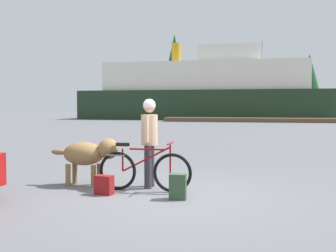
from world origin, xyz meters
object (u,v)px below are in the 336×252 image
dog (89,154)px  ferry_boat (206,92)px  bicycle (144,170)px  sailboat_moored (262,116)px  handbag_pannier (104,185)px  backpack (178,187)px  person_cyclist (149,134)px

dog → ferry_boat: 39.37m
bicycle → sailboat_moored: (2.46, 36.46, 0.12)m
handbag_pannier → ferry_boat: size_ratio=0.01×
dog → handbag_pannier: 1.01m
handbag_pannier → dog: bearing=130.8°
dog → backpack: (1.94, -0.75, -0.42)m
person_cyclist → sailboat_moored: 36.18m
bicycle → sailboat_moored: 36.54m
bicycle → dog: (-1.20, 0.26, 0.24)m
handbag_pannier → ferry_boat: (-3.23, 39.88, 2.97)m
bicycle → backpack: bicycle is taller
bicycle → backpack: 0.90m
dog → backpack: bearing=-21.1°
ferry_boat → sailboat_moored: bearing=-25.5°
person_cyclist → dog: person_cyclist is taller
backpack → handbag_pannier: (-1.35, 0.07, -0.04)m
handbag_pannier → ferry_boat: ferry_boat is taller
person_cyclist → backpack: 1.38m
bicycle → handbag_pannier: (-0.62, -0.42, -0.22)m
bicycle → handbag_pannier: 0.78m
bicycle → backpack: size_ratio=4.11×
backpack → handbag_pannier: 1.36m
person_cyclist → backpack: size_ratio=3.97×
dog → sailboat_moored: sailboat_moored is taller
bicycle → handbag_pannier: bearing=-146.0°
handbag_pannier → sailboat_moored: bearing=85.2°
person_cyclist → backpack: bearing=-49.3°
dog → ferry_boat: ferry_boat is taller
sailboat_moored → handbag_pannier: bearing=-94.8°
handbag_pannier → sailboat_moored: (3.08, 36.88, 0.34)m
dog → handbag_pannier: dog is taller
handbag_pannier → ferry_boat: bearing=94.6°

